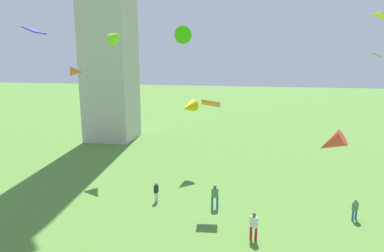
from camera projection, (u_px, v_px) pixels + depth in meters
The scene contains 13 objects.
person_1 at pixel (156, 191), 27.48m from camera, with size 0.30×0.48×1.58m.
person_2 at pixel (355, 208), 24.40m from camera, with size 0.46×0.44×1.56m.
person_3 at pixel (215, 195), 26.31m from camera, with size 0.54×0.43×1.83m.
person_5 at pixel (254, 225), 21.76m from camera, with size 0.54×0.53×1.85m.
kite_flying_0 at pixel (211, 104), 26.44m from camera, with size 1.47×0.92×0.69m.
kite_flying_1 at pixel (188, 107), 33.52m from camera, with size 1.86×2.15×1.36m.
kite_flying_2 at pixel (116, 36), 34.34m from camera, with size 2.36×2.25×1.71m.
kite_flying_3 at pixel (331, 143), 20.81m from camera, with size 2.09×1.63×1.73m.
kite_flying_4 at pixel (77, 72), 29.54m from camera, with size 1.36×1.26×0.86m.
kite_flying_5 at pixel (180, 36), 23.26m from camera, with size 1.79×1.99×1.18m.
kite_flying_6 at pixel (376, 55), 27.21m from camera, with size 0.87×1.19×0.41m.
kite_flying_7 at pixel (382, 16), 22.65m from camera, with size 1.15×1.47×0.45m.
kite_flying_8 at pixel (34, 30), 19.65m from camera, with size 1.36×1.19×0.47m.
Camera 1 is at (2.53, -3.53, 11.56)m, focal length 32.65 mm.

